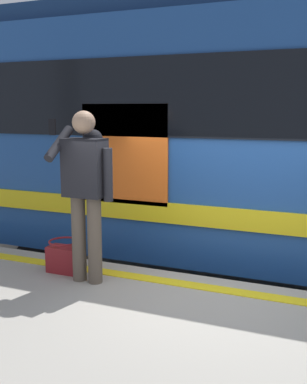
% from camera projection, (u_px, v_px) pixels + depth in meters
% --- Properties ---
extents(ground_plane, '(24.10, 24.10, 0.00)m').
position_uv_depth(ground_plane, '(216.00, 376.00, 4.95)').
color(ground_plane, '#4C4742').
extents(safety_line, '(15.48, 0.16, 0.01)m').
position_uv_depth(safety_line, '(210.00, 288.00, 4.48)').
color(safety_line, yellow).
rests_on(safety_line, platform).
extents(track_rail_near, '(20.53, 0.08, 0.16)m').
position_uv_depth(track_rail_near, '(243.00, 319.00, 6.12)').
color(track_rail_near, slate).
rests_on(track_rail_near, ground).
extents(track_rail_far, '(20.53, 0.08, 0.16)m').
position_uv_depth(track_rail_far, '(262.00, 282.00, 7.42)').
color(track_rail_far, slate).
rests_on(track_rail_far, ground).
extents(train_carriage, '(10.17, 3.09, 3.96)m').
position_uv_depth(train_carriage, '(297.00, 130.00, 6.16)').
color(train_carriage, '#1E478C').
rests_on(train_carriage, ground).
extents(passenger, '(0.57, 0.55, 1.68)m').
position_uv_depth(passenger, '(86.00, 183.00, 4.51)').
color(passenger, brown).
rests_on(passenger, platform).
extents(handbag, '(0.36, 0.33, 0.35)m').
position_uv_depth(handbag, '(65.00, 258.00, 4.90)').
color(handbag, maroon).
rests_on(handbag, platform).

